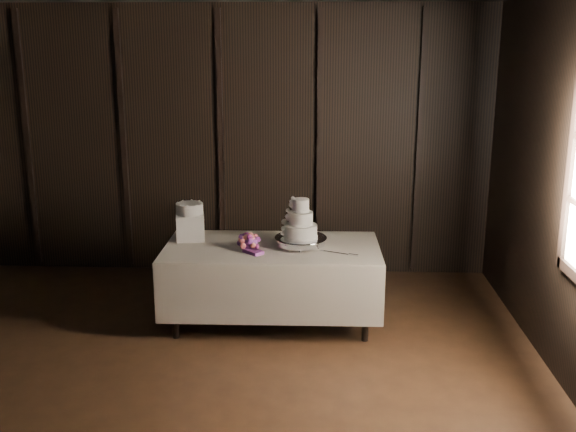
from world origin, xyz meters
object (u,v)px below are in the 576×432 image
Objects in this scene: display_table at (272,281)px; wedding_cake at (298,223)px; bouquet at (249,242)px; cake_stand at (301,242)px; small_cake at (190,209)px; box_pedestal at (190,226)px.

wedding_cake is (0.24, -0.02, 0.58)m from display_table.
wedding_cake is 0.48m from bouquet.
bouquet is (-0.20, -0.11, 0.41)m from display_table.
display_table is 4.14× the size of cake_stand.
wedding_cake is at bearing -150.26° from cake_stand.
display_table is at bearing -13.61° from small_cake.
display_table is 7.83× the size of small_cake.
display_table is at bearing 27.80° from bouquet.
cake_stand is at bearing -10.50° from small_cake.
wedding_cake is 0.92× the size of bouquet.
bouquet is (-0.44, -0.09, -0.17)m from wedding_cake.
box_pedestal is at bearing 165.66° from display_table.
box_pedestal is 0.18m from small_cake.
display_table is 0.94m from box_pedestal.
display_table is 5.53× the size of wedding_cake.
bouquet reaches higher than display_table.
cake_stand reaches higher than display_table.
bouquet is at bearing -26.70° from box_pedestal.
bouquet is at bearing -156.37° from wedding_cake.
bouquet is 0.70m from small_cake.
bouquet is (-0.47, -0.10, 0.02)m from cake_stand.
bouquet reaches higher than cake_stand.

